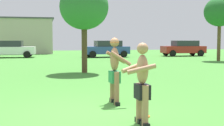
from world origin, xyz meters
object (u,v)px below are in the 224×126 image
object	(u,v)px
car_red_far_end	(184,48)
tree_left_field	(84,7)
player_in_black	(142,82)
car_blue_near_post	(107,49)
frisbee	(144,116)
tree_near_building	(220,12)
car_white_mid_lot	(11,49)
player_with_cap	(115,67)

from	to	relation	value
car_red_far_end	tree_left_field	world-z (taller)	tree_left_field
player_in_black	car_blue_near_post	world-z (taller)	player_in_black
player_in_black	frisbee	size ratio (longest dim) A/B	5.92
tree_left_field	tree_near_building	world-z (taller)	tree_near_building
frisbee	car_red_far_end	distance (m)	25.29
player_in_black	car_white_mid_lot	bearing A→B (deg)	101.42
tree_near_building	car_white_mid_lot	bearing A→B (deg)	153.80
car_white_mid_lot	tree_near_building	size ratio (longest dim) A/B	0.88
player_in_black	car_blue_near_post	xyz separation A→B (m)	(4.04, 22.64, -0.02)
car_white_mid_lot	player_with_cap	bearing A→B (deg)	-77.69
car_white_mid_lot	frisbee	bearing A→B (deg)	-77.76
car_red_far_end	car_blue_near_post	bearing A→B (deg)	-178.50
player_with_cap	player_in_black	xyz separation A→B (m)	(0.06, -2.05, -0.12)
player_with_cap	car_red_far_end	bearing A→B (deg)	59.57
car_blue_near_post	tree_left_field	xyz separation A→B (m)	(-3.87, -12.99, 2.48)
car_white_mid_lot	car_red_far_end	bearing A→B (deg)	-3.59
player_in_black	car_white_mid_lot	world-z (taller)	player_in_black
frisbee	car_white_mid_lot	size ratio (longest dim) A/B	0.06
player_in_black	car_red_far_end	xyz separation A→B (m)	(12.16, 22.85, -0.02)
tree_left_field	car_white_mid_lot	bearing A→B (deg)	109.32
frisbee	car_red_far_end	size ratio (longest dim) A/B	0.06
car_blue_near_post	car_white_mid_lot	xyz separation A→B (m)	(-8.87, 1.28, 0.00)
frisbee	car_blue_near_post	size ratio (longest dim) A/B	0.06
player_with_cap	tree_left_field	bearing A→B (deg)	88.29
frisbee	car_red_far_end	world-z (taller)	car_red_far_end
player_in_black	car_blue_near_post	size ratio (longest dim) A/B	0.37
car_white_mid_lot	tree_near_building	xyz separation A→B (m)	(16.53, -8.13, 3.00)
car_red_far_end	tree_left_field	bearing A→B (deg)	-132.26
car_blue_near_post	tree_near_building	bearing A→B (deg)	-41.85
player_with_cap	player_in_black	bearing A→B (deg)	-88.38
player_with_cap	car_blue_near_post	size ratio (longest dim) A/B	0.40
player_in_black	frisbee	xyz separation A→B (m)	(0.23, 0.56, -0.83)
player_in_black	player_with_cap	bearing A→B (deg)	91.62
car_white_mid_lot	tree_left_field	bearing A→B (deg)	-70.68
player_in_black	car_red_far_end	distance (m)	25.89
car_red_far_end	tree_near_building	bearing A→B (deg)	-93.77
car_blue_near_post	car_red_far_end	xyz separation A→B (m)	(8.12, 0.21, 0.00)
car_red_far_end	player_in_black	bearing A→B (deg)	-118.02
player_in_black	tree_near_building	size ratio (longest dim) A/B	0.32
player_with_cap	player_in_black	size ratio (longest dim) A/B	1.07
car_blue_near_post	car_red_far_end	world-z (taller)	same
frisbee	tree_left_field	size ratio (longest dim) A/B	0.06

